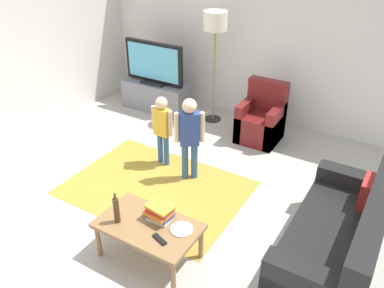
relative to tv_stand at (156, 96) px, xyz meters
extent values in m
plane|color=#B2ADA3|center=(1.75, -2.30, -0.24)|extent=(7.80, 7.80, 0.00)
cube|color=silver|center=(1.75, 0.70, 1.11)|extent=(6.00, 0.12, 2.70)
cube|color=#B28C33|center=(1.36, -1.93, -0.24)|extent=(2.20, 1.60, 0.01)
cube|color=slate|center=(0.00, 0.00, 0.01)|extent=(1.20, 0.44, 0.50)
cube|color=black|center=(0.00, -0.05, -0.14)|extent=(1.10, 0.32, 0.03)
cube|color=black|center=(0.00, -0.02, 0.27)|extent=(0.44, 0.28, 0.03)
cube|color=black|center=(0.00, -0.02, 0.63)|extent=(1.10, 0.07, 0.68)
cube|color=#59B2D8|center=(0.00, -0.06, 0.63)|extent=(1.00, 0.01, 0.58)
cube|color=black|center=(3.56, -2.04, -0.03)|extent=(0.80, 1.80, 0.42)
cube|color=black|center=(3.86, -2.04, 0.19)|extent=(0.20, 1.80, 0.86)
cube|color=black|center=(3.56, -1.24, 0.06)|extent=(0.80, 0.20, 0.60)
cube|color=#B22823|center=(3.71, -1.49, 0.32)|extent=(0.10, 0.32, 0.32)
cube|color=maroon|center=(1.99, -0.10, -0.03)|extent=(0.60, 0.60, 0.42)
cube|color=maroon|center=(1.99, 0.12, 0.21)|extent=(0.60, 0.16, 0.90)
cube|color=maroon|center=(1.75, -0.10, 0.06)|extent=(0.12, 0.60, 0.60)
cube|color=maroon|center=(2.23, -0.10, 0.06)|extent=(0.12, 0.60, 0.60)
cylinder|color=#262626|center=(1.05, 0.15, -0.23)|extent=(0.28, 0.28, 0.02)
cylinder|color=#99844C|center=(1.05, 0.15, 0.52)|extent=(0.03, 0.03, 1.50)
cylinder|color=silver|center=(1.05, 0.15, 1.40)|extent=(0.36, 0.36, 0.28)
cylinder|color=#33598C|center=(1.06, -1.39, -0.02)|extent=(0.08, 0.08, 0.45)
cylinder|color=#33598C|center=(1.17, -1.40, -0.02)|extent=(0.08, 0.08, 0.45)
cube|color=gold|center=(1.11, -1.40, 0.40)|extent=(0.22, 0.13, 0.39)
sphere|color=beige|center=(1.11, -1.40, 0.68)|extent=(0.16, 0.16, 0.16)
cylinder|color=beige|center=(0.98, -1.39, 0.42)|extent=(0.06, 0.06, 0.35)
cylinder|color=beige|center=(1.25, -1.41, 0.42)|extent=(0.06, 0.06, 0.35)
cylinder|color=#33598C|center=(1.55, -1.54, 0.01)|extent=(0.08, 0.08, 0.51)
cylinder|color=#33598C|center=(1.65, -1.47, 0.01)|extent=(0.08, 0.08, 0.51)
cube|color=#2D478C|center=(1.60, -1.50, 0.48)|extent=(0.28, 0.24, 0.44)
sphere|color=beige|center=(1.60, -1.50, 0.79)|extent=(0.18, 0.18, 0.18)
cylinder|color=beige|center=(1.47, -1.59, 0.50)|extent=(0.07, 0.07, 0.39)
cylinder|color=beige|center=(1.73, -1.42, 0.50)|extent=(0.07, 0.07, 0.39)
cube|color=olive|center=(1.99, -2.91, 0.16)|extent=(1.00, 0.60, 0.04)
cylinder|color=olive|center=(1.54, -3.16, -0.05)|extent=(0.05, 0.05, 0.38)
cylinder|color=olive|center=(2.44, -3.16, -0.05)|extent=(0.05, 0.05, 0.38)
cylinder|color=olive|center=(1.54, -2.66, -0.05)|extent=(0.05, 0.05, 0.38)
cylinder|color=olive|center=(2.44, -2.66, -0.05)|extent=(0.05, 0.05, 0.38)
cube|color=white|center=(2.04, -2.78, 0.19)|extent=(0.23, 0.19, 0.03)
cube|color=#334CA5|center=(2.02, -2.77, 0.23)|extent=(0.28, 0.19, 0.04)
cube|color=orange|center=(2.04, -2.80, 0.26)|extent=(0.27, 0.22, 0.03)
cube|color=red|center=(2.04, -2.78, 0.30)|extent=(0.23, 0.19, 0.04)
cube|color=yellow|center=(2.04, -2.78, 0.33)|extent=(0.28, 0.22, 0.03)
cylinder|color=#4C3319|center=(1.71, -3.03, 0.31)|extent=(0.06, 0.06, 0.28)
cylinder|color=#4C3319|center=(1.71, -3.03, 0.48)|extent=(0.02, 0.02, 0.06)
cube|color=black|center=(2.21, -3.03, 0.19)|extent=(0.18, 0.10, 0.02)
cylinder|color=white|center=(2.31, -2.81, 0.18)|extent=(0.22, 0.22, 0.02)
cube|color=silver|center=(2.33, -2.81, 0.19)|extent=(0.12, 0.11, 0.01)
camera|label=1|loc=(3.89, -5.24, 2.81)|focal=37.60mm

